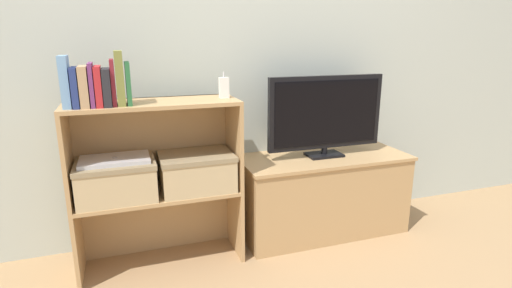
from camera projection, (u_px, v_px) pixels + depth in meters
ground_plane at (265, 258)px, 2.29m from camera, size 16.00×16.00×0.00m
wall_back at (240, 42)px, 2.40m from camera, size 10.00×0.05×2.40m
tv_stand at (322, 193)px, 2.57m from camera, size 1.07×0.45×0.51m
tv at (326, 114)px, 2.43m from camera, size 0.75×0.14×0.50m
bookshelf_lower_tier at (159, 213)px, 2.25m from camera, size 0.87×0.33×0.42m
bookshelf_upper_tier at (154, 134)px, 2.13m from camera, size 0.87×0.33×0.49m
book_skyblue at (65, 82)px, 1.82m from camera, size 0.04×0.12×0.24m
book_navy at (75, 87)px, 1.84m from camera, size 0.03×0.15×0.18m
book_tan at (84, 87)px, 1.85m from camera, size 0.04×0.16×0.19m
book_plum at (92, 85)px, 1.86m from camera, size 0.02×0.15×0.20m
book_crimson at (99, 86)px, 1.87m from camera, size 0.03×0.15×0.19m
book_charcoal at (107, 87)px, 1.88m from camera, size 0.04×0.16×0.18m
book_maroon at (113, 83)px, 1.89m from camera, size 0.02×0.13×0.22m
book_olive at (120, 78)px, 1.89m from camera, size 0.04×0.13×0.26m
book_forest at (128, 83)px, 1.91m from camera, size 0.02×0.13×0.20m
baby_monitor at (224, 88)px, 2.13m from camera, size 0.05×0.04×0.14m
storage_basket_left at (116, 178)px, 2.05m from camera, size 0.39×0.29×0.20m
storage_basket_right at (197, 170)px, 2.18m from camera, size 0.39×0.29×0.20m
laptop at (115, 159)px, 2.02m from camera, size 0.34×0.21×0.02m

